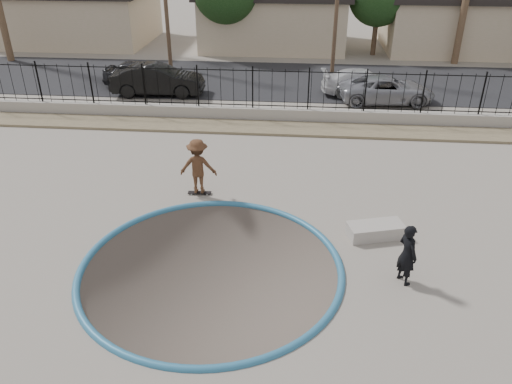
{
  "coord_description": "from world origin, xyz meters",
  "views": [
    {
      "loc": [
        2.16,
        -11.49,
        8.03
      ],
      "look_at": [
        0.92,
        2.0,
        0.71
      ],
      "focal_mm": 35.0,
      "sensor_mm": 36.0,
      "label": 1
    }
  ],
  "objects_px": {
    "videographer": "(407,254)",
    "car_d": "(386,90)",
    "car_c": "(364,82)",
    "concrete_ledge": "(375,230)",
    "skateboard": "(200,193)",
    "car_b": "(158,80)",
    "car_a": "(143,74)",
    "skater": "(198,169)"
  },
  "relations": [
    {
      "from": "videographer",
      "to": "skateboard",
      "type": "bearing_deg",
      "value": 26.26
    },
    {
      "from": "concrete_ledge",
      "to": "car_d",
      "type": "relative_size",
      "value": 0.34
    },
    {
      "from": "car_b",
      "to": "skater",
      "type": "bearing_deg",
      "value": -161.5
    },
    {
      "from": "car_c",
      "to": "skater",
      "type": "bearing_deg",
      "value": 145.02
    },
    {
      "from": "skater",
      "to": "car_d",
      "type": "xyz_separation_m",
      "value": [
        7.51,
        10.4,
        -0.24
      ]
    },
    {
      "from": "videographer",
      "to": "car_d",
      "type": "height_order",
      "value": "videographer"
    },
    {
      "from": "videographer",
      "to": "car_d",
      "type": "distance_m",
      "value": 14.57
    },
    {
      "from": "skateboard",
      "to": "car_b",
      "type": "distance_m",
      "value": 11.46
    },
    {
      "from": "videographer",
      "to": "car_a",
      "type": "distance_m",
      "value": 19.67
    },
    {
      "from": "concrete_ledge",
      "to": "car_c",
      "type": "distance_m",
      "value": 13.75
    },
    {
      "from": "car_b",
      "to": "car_d",
      "type": "height_order",
      "value": "car_b"
    },
    {
      "from": "skateboard",
      "to": "car_d",
      "type": "xyz_separation_m",
      "value": [
        7.51,
        10.4,
        0.63
      ]
    },
    {
      "from": "car_c",
      "to": "car_d",
      "type": "distance_m",
      "value": 1.61
    },
    {
      "from": "skater",
      "to": "videographer",
      "type": "relative_size",
      "value": 1.13
    },
    {
      "from": "skateboard",
      "to": "car_d",
      "type": "height_order",
      "value": "car_d"
    },
    {
      "from": "skateboard",
      "to": "videographer",
      "type": "xyz_separation_m",
      "value": [
        6.04,
        -4.1,
        0.77
      ]
    },
    {
      "from": "skater",
      "to": "car_a",
      "type": "relative_size",
      "value": 0.44
    },
    {
      "from": "skater",
      "to": "car_c",
      "type": "xyz_separation_m",
      "value": [
        6.5,
        11.66,
        -0.26
      ]
    },
    {
      "from": "car_c",
      "to": "car_b",
      "type": "bearing_deg",
      "value": 89.66
    },
    {
      "from": "car_a",
      "to": "car_c",
      "type": "relative_size",
      "value": 0.96
    },
    {
      "from": "concrete_ledge",
      "to": "car_c",
      "type": "relative_size",
      "value": 0.36
    },
    {
      "from": "skater",
      "to": "car_a",
      "type": "distance_m",
      "value": 13.07
    },
    {
      "from": "skater",
      "to": "videographer",
      "type": "bearing_deg",
      "value": 143.5
    },
    {
      "from": "videographer",
      "to": "car_b",
      "type": "height_order",
      "value": "videographer"
    },
    {
      "from": "videographer",
      "to": "car_c",
      "type": "height_order",
      "value": "videographer"
    },
    {
      "from": "car_b",
      "to": "concrete_ledge",
      "type": "bearing_deg",
      "value": -145.52
    },
    {
      "from": "videographer",
      "to": "car_d",
      "type": "relative_size",
      "value": 0.35
    },
    {
      "from": "concrete_ledge",
      "to": "skateboard",
      "type": "bearing_deg",
      "value": 159.72
    },
    {
      "from": "concrete_ledge",
      "to": "car_b",
      "type": "relative_size",
      "value": 0.34
    },
    {
      "from": "videographer",
      "to": "car_d",
      "type": "xyz_separation_m",
      "value": [
        1.48,
        14.5,
        -0.14
      ]
    },
    {
      "from": "concrete_ledge",
      "to": "skater",
      "type": "bearing_deg",
      "value": 159.72
    },
    {
      "from": "skateboard",
      "to": "concrete_ledge",
      "type": "height_order",
      "value": "concrete_ledge"
    },
    {
      "from": "videographer",
      "to": "car_d",
      "type": "bearing_deg",
      "value": -35.39
    },
    {
      "from": "car_a",
      "to": "car_b",
      "type": "relative_size",
      "value": 0.89
    },
    {
      "from": "skater",
      "to": "car_c",
      "type": "distance_m",
      "value": 13.35
    },
    {
      "from": "skater",
      "to": "skateboard",
      "type": "bearing_deg",
      "value": 114.24
    },
    {
      "from": "skater",
      "to": "videographer",
      "type": "height_order",
      "value": "skater"
    },
    {
      "from": "concrete_ledge",
      "to": "car_a",
      "type": "distance_m",
      "value": 17.77
    },
    {
      "from": "concrete_ledge",
      "to": "car_c",
      "type": "bearing_deg",
      "value": 86.11
    },
    {
      "from": "car_c",
      "to": "concrete_ledge",
      "type": "bearing_deg",
      "value": 170.29
    },
    {
      "from": "car_a",
      "to": "car_b",
      "type": "bearing_deg",
      "value": -131.82
    },
    {
      "from": "videographer",
      "to": "car_c",
      "type": "relative_size",
      "value": 0.38
    }
  ]
}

